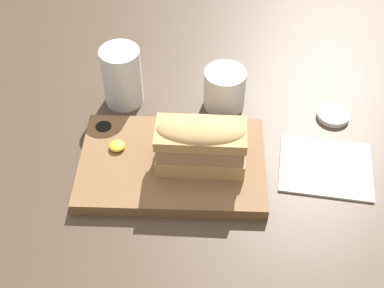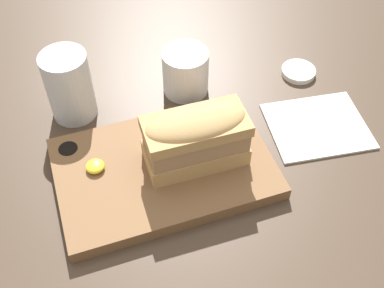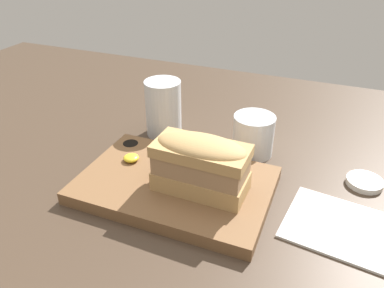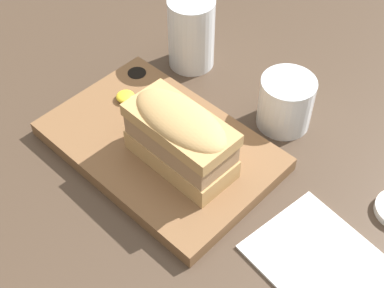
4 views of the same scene
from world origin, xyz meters
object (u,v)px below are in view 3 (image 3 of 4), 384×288
(wine_glass, at_px, (253,137))
(napkin, at_px, (341,227))
(serving_board, at_px, (175,185))
(water_glass, at_px, (164,112))
(sandwich, at_px, (201,163))
(condiment_dish, at_px, (365,182))

(wine_glass, relative_size, napkin, 0.46)
(serving_board, xyz_separation_m, water_glass, (-0.10, 0.17, 0.04))
(water_glass, bearing_deg, sandwich, -49.70)
(napkin, xyz_separation_m, condiment_dish, (0.03, 0.13, 0.00))
(sandwich, height_order, wine_glass, sandwich)
(serving_board, relative_size, condiment_dish, 5.16)
(serving_board, relative_size, sandwich, 2.14)
(wine_glass, height_order, napkin, wine_glass)
(napkin, bearing_deg, serving_board, -178.06)
(sandwich, xyz_separation_m, wine_glass, (0.04, 0.17, -0.04))
(wine_glass, distance_m, condiment_dish, 0.21)
(water_glass, bearing_deg, serving_board, -59.11)
(water_glass, xyz_separation_m, napkin, (0.37, -0.16, -0.05))
(wine_glass, relative_size, condiment_dish, 1.30)
(wine_glass, xyz_separation_m, condiment_dish, (0.21, -0.03, -0.03))
(water_glass, height_order, condiment_dish, water_glass)
(serving_board, height_order, water_glass, water_glass)
(sandwich, relative_size, condiment_dish, 2.42)
(serving_board, distance_m, wine_glass, 0.19)
(wine_glass, bearing_deg, napkin, -41.78)
(sandwich, xyz_separation_m, condiment_dish, (0.25, 0.14, -0.07))
(serving_board, bearing_deg, wine_glass, 61.30)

